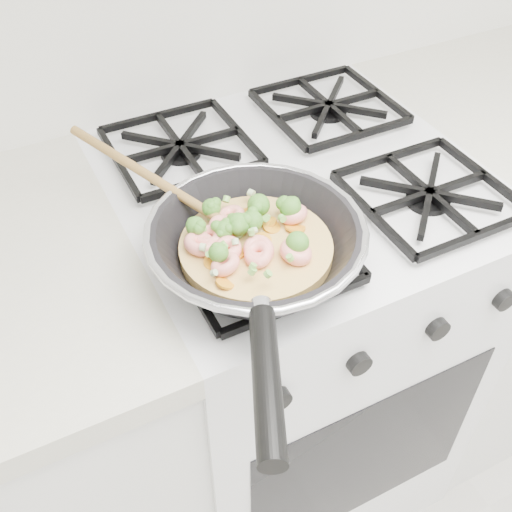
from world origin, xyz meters
name	(u,v)px	position (x,y,z in m)	size (l,w,h in m)	color
stove	(289,343)	(0.00, 1.70, 0.46)	(0.60, 0.60, 0.92)	white
skillet	(254,243)	(-0.17, 1.53, 0.96)	(0.32, 0.61, 0.09)	black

